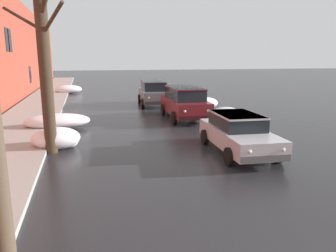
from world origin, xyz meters
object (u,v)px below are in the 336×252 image
object	(u,v)px
bare_tree_second_along_sidewalk	(44,53)
sedan_silver_approaching_near_lane	(238,132)
suv_grey_parked_kerbside_mid	(153,92)
suv_maroon_parked_kerbside_close	(184,102)

from	to	relation	value
bare_tree_second_along_sidewalk	sedan_silver_approaching_near_lane	world-z (taller)	bare_tree_second_along_sidewalk
sedan_silver_approaching_near_lane	suv_grey_parked_kerbside_mid	xyz separation A→B (m)	(-0.33, 12.76, 0.24)
sedan_silver_approaching_near_lane	suv_maroon_parked_kerbside_close	bearing A→B (deg)	88.29
sedan_silver_approaching_near_lane	suv_maroon_parked_kerbside_close	distance (m)	6.93
bare_tree_second_along_sidewalk	suv_maroon_parked_kerbside_close	world-z (taller)	bare_tree_second_along_sidewalk
bare_tree_second_along_sidewalk	sedan_silver_approaching_near_lane	size ratio (longest dim) A/B	1.54
sedan_silver_approaching_near_lane	suv_maroon_parked_kerbside_close	xyz separation A→B (m)	(0.21, 6.92, 0.24)
bare_tree_second_along_sidewalk	sedan_silver_approaching_near_lane	xyz separation A→B (m)	(6.60, -1.70, -2.81)
bare_tree_second_along_sidewalk	sedan_silver_approaching_near_lane	distance (m)	7.37
suv_maroon_parked_kerbside_close	suv_grey_parked_kerbside_mid	world-z (taller)	same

